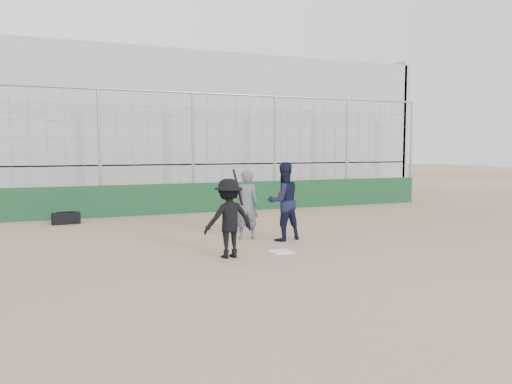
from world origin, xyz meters
name	(u,v)px	position (x,y,z in m)	size (l,w,h in m)	color
ground	(281,252)	(0.00, 0.00, 0.00)	(90.00, 90.00, 0.00)	brown
home_plate	(281,252)	(0.00, 0.00, 0.01)	(0.44, 0.44, 0.02)	white
backstop	(194,184)	(0.00, 7.00, 0.96)	(18.10, 0.25, 4.04)	#123A1E
bleachers	(163,130)	(0.00, 11.95, 2.92)	(20.25, 6.70, 6.98)	#9A9A9A
batter_at_plate	(229,218)	(-1.17, -0.05, 0.79)	(1.07, 0.78, 1.74)	black
catcher_crouched	(284,215)	(0.61, 1.19, 0.62)	(1.04, 0.89, 1.23)	black
umpire	(246,208)	(-0.12, 1.74, 0.74)	(0.60, 0.39, 1.48)	#4F5664
equipment_bag	(66,218)	(-4.07, 5.86, 0.16)	(0.79, 0.41, 0.36)	black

